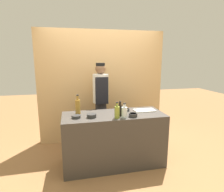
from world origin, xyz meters
TOP-DOWN VIEW (x-y plane):
  - ground_plane at (0.00, 0.00)m, footprint 14.00×14.00m
  - cabinet_wall at (0.00, 1.14)m, footprint 2.73×0.18m
  - counter at (0.00, 0.00)m, footprint 1.69×0.66m
  - sauce_bowl_purple at (0.25, 0.13)m, footprint 0.14×0.14m
  - sauce_bowl_yellow at (-0.62, -0.08)m, footprint 0.14×0.14m
  - sauce_bowl_brown at (0.27, -0.21)m, footprint 0.14×0.14m
  - sauce_bowl_white at (-0.38, -0.10)m, footprint 0.15×0.15m
  - cutting_board at (0.57, 0.06)m, footprint 0.36×0.20m
  - bottle_soy at (0.08, -0.11)m, footprint 0.08×0.08m
  - bottle_oil at (0.00, -0.22)m, footprint 0.08×0.08m
  - bottle_clear at (0.12, -0.22)m, footprint 0.09×0.09m
  - bottle_vinegar at (-0.58, 0.14)m, footprint 0.08×0.08m
  - chef_center at (-0.10, 0.72)m, footprint 0.31×0.31m

SIDE VIEW (x-z plane):
  - ground_plane at x=0.00m, z-range 0.00..0.00m
  - counter at x=0.00m, z-range 0.00..0.90m
  - cutting_board at x=0.57m, z-range 0.90..0.92m
  - sauce_bowl_purple at x=0.25m, z-range 0.91..0.95m
  - sauce_bowl_yellow at x=-0.62m, z-range 0.91..0.95m
  - sauce_bowl_brown at x=0.27m, z-range 0.91..0.96m
  - sauce_bowl_white at x=-0.38m, z-range 0.91..0.97m
  - chef_center at x=-0.10m, z-range 0.09..1.81m
  - bottle_clear at x=0.12m, z-range 0.88..1.11m
  - bottle_soy at x=0.08m, z-range 0.88..1.12m
  - bottle_oil at x=0.00m, z-range 0.88..1.13m
  - bottle_vinegar at x=-0.58m, z-range 0.87..1.20m
  - cabinet_wall at x=0.00m, z-range 0.00..2.40m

